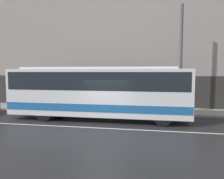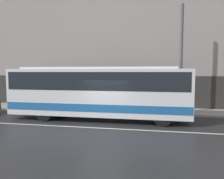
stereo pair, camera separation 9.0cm
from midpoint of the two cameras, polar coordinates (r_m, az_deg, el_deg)
The scene contains 7 objects.
ground_plane at distance 11.73m, azimuth -2.46°, elevation -10.07°, with size 60.00×60.00×0.00m, color #262628.
sidewalk at distance 16.84m, azimuth 1.73°, elevation -5.28°, with size 60.00×2.68×0.14m.
building_facade at distance 18.17m, azimuth 2.53°, elevation 11.35°, with size 60.00×0.35×10.56m.
lane_stripe at distance 11.73m, azimuth -2.46°, elevation -10.05°, with size 54.00×0.14×0.01m.
transit_bus at distance 13.62m, azimuth -3.43°, elevation -0.14°, with size 11.02×2.49×3.27m.
utility_pole_near at distance 15.83m, azimuth 17.74°, elevation 7.56°, with size 0.21×0.21×7.40m.
pedestrian_waiting at distance 17.45m, azimuth -14.96°, elevation -2.38°, with size 0.36×0.36×1.61m.
Camera 2 is at (2.66, -11.03, 2.99)m, focal length 35.00 mm.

